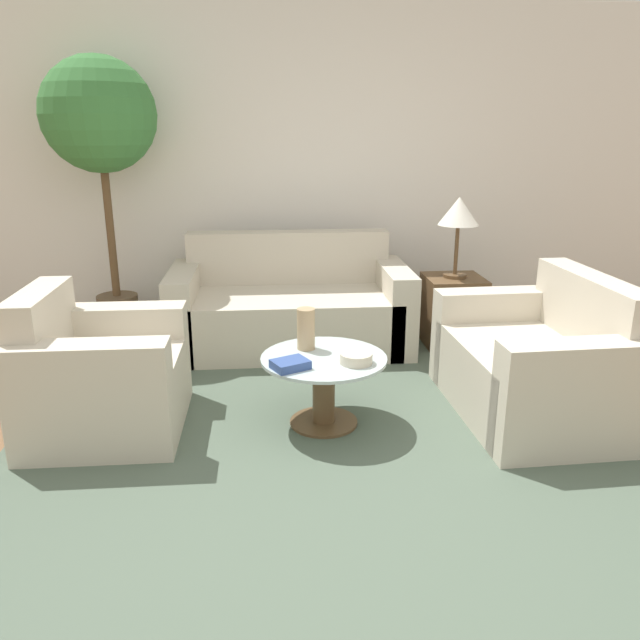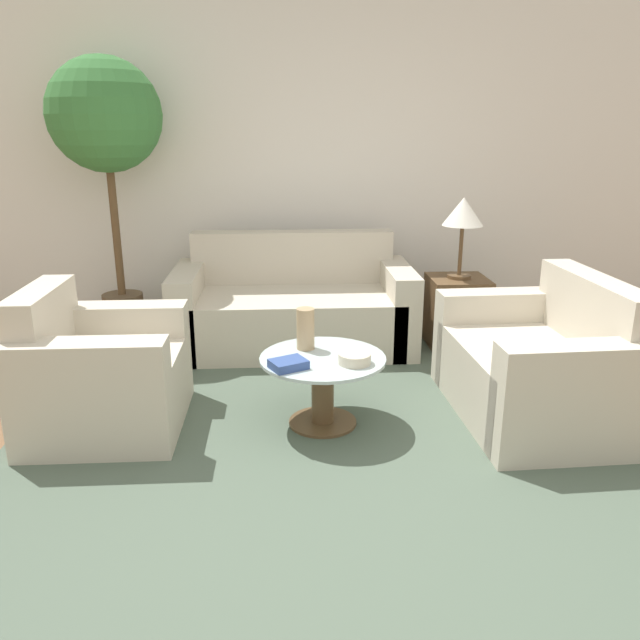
{
  "view_description": "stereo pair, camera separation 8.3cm",
  "coord_description": "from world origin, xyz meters",
  "px_view_note": "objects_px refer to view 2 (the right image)",
  "views": [
    {
      "loc": [
        -0.41,
        -2.41,
        1.64
      ],
      "look_at": [
        -0.11,
        1.08,
        0.55
      ],
      "focal_mm": 35.0,
      "sensor_mm": 36.0,
      "label": 1
    },
    {
      "loc": [
        -0.32,
        -2.42,
        1.64
      ],
      "look_at": [
        -0.11,
        1.08,
        0.55
      ],
      "focal_mm": 35.0,
      "sensor_mm": 36.0,
      "label": 2
    }
  ],
  "objects_px": {
    "loveseat": "(543,369)",
    "table_lamp": "(463,215)",
    "vase": "(306,329)",
    "book_stack": "(288,364)",
    "sofa_main": "(294,309)",
    "potted_plant": "(106,128)",
    "armchair": "(97,379)",
    "coffee_table": "(323,381)",
    "bowl": "(355,358)"
  },
  "relations": [
    {
      "from": "sofa_main",
      "to": "potted_plant",
      "type": "distance_m",
      "value": 1.93
    },
    {
      "from": "loveseat",
      "to": "potted_plant",
      "type": "distance_m",
      "value": 3.48
    },
    {
      "from": "loveseat",
      "to": "book_stack",
      "type": "bearing_deg",
      "value": -84.13
    },
    {
      "from": "sofa_main",
      "to": "table_lamp",
      "type": "relative_size",
      "value": 2.96
    },
    {
      "from": "table_lamp",
      "to": "coffee_table",
      "type": "bearing_deg",
      "value": -130.76
    },
    {
      "from": "coffee_table",
      "to": "vase",
      "type": "bearing_deg",
      "value": 122.14
    },
    {
      "from": "coffee_table",
      "to": "potted_plant",
      "type": "bearing_deg",
      "value": 132.39
    },
    {
      "from": "armchair",
      "to": "table_lamp",
      "type": "height_order",
      "value": "table_lamp"
    },
    {
      "from": "armchair",
      "to": "potted_plant",
      "type": "relative_size",
      "value": 0.41
    },
    {
      "from": "coffee_table",
      "to": "vase",
      "type": "xyz_separation_m",
      "value": [
        -0.09,
        0.14,
        0.27
      ]
    },
    {
      "from": "loveseat",
      "to": "book_stack",
      "type": "xyz_separation_m",
      "value": [
        -1.49,
        -0.21,
        0.15
      ]
    },
    {
      "from": "sofa_main",
      "to": "potted_plant",
      "type": "bearing_deg",
      "value": 170.46
    },
    {
      "from": "sofa_main",
      "to": "vase",
      "type": "height_order",
      "value": "sofa_main"
    },
    {
      "from": "bowl",
      "to": "loveseat",
      "type": "bearing_deg",
      "value": 8.29
    },
    {
      "from": "loveseat",
      "to": "coffee_table",
      "type": "distance_m",
      "value": 1.3
    },
    {
      "from": "coffee_table",
      "to": "loveseat",
      "type": "bearing_deg",
      "value": 2.39
    },
    {
      "from": "armchair",
      "to": "table_lamp",
      "type": "relative_size",
      "value": 1.44
    },
    {
      "from": "vase",
      "to": "book_stack",
      "type": "distance_m",
      "value": 0.33
    },
    {
      "from": "coffee_table",
      "to": "book_stack",
      "type": "distance_m",
      "value": 0.3
    },
    {
      "from": "potted_plant",
      "to": "bowl",
      "type": "height_order",
      "value": "potted_plant"
    },
    {
      "from": "potted_plant",
      "to": "book_stack",
      "type": "bearing_deg",
      "value": -54.06
    },
    {
      "from": "loveseat",
      "to": "bowl",
      "type": "xyz_separation_m",
      "value": [
        -1.13,
        -0.16,
        0.16
      ]
    },
    {
      "from": "table_lamp",
      "to": "bowl",
      "type": "relative_size",
      "value": 3.41
    },
    {
      "from": "vase",
      "to": "potted_plant",
      "type": "bearing_deg",
      "value": 133.23
    },
    {
      "from": "table_lamp",
      "to": "book_stack",
      "type": "height_order",
      "value": "table_lamp"
    },
    {
      "from": "loveseat",
      "to": "table_lamp",
      "type": "height_order",
      "value": "table_lamp"
    },
    {
      "from": "armchair",
      "to": "table_lamp",
      "type": "xyz_separation_m",
      "value": [
        2.39,
        1.25,
        0.73
      ]
    },
    {
      "from": "book_stack",
      "to": "potted_plant",
      "type": "bearing_deg",
      "value": 99.62
    },
    {
      "from": "table_lamp",
      "to": "book_stack",
      "type": "bearing_deg",
      "value": -132.01
    },
    {
      "from": "coffee_table",
      "to": "potted_plant",
      "type": "distance_m",
      "value": 2.6
    },
    {
      "from": "sofa_main",
      "to": "coffee_table",
      "type": "height_order",
      "value": "sofa_main"
    },
    {
      "from": "sofa_main",
      "to": "loveseat",
      "type": "height_order",
      "value": "sofa_main"
    },
    {
      "from": "armchair",
      "to": "potted_plant",
      "type": "distance_m",
      "value": 2.08
    },
    {
      "from": "coffee_table",
      "to": "bowl",
      "type": "xyz_separation_m",
      "value": [
        0.17,
        -0.11,
        0.17
      ]
    },
    {
      "from": "sofa_main",
      "to": "armchair",
      "type": "distance_m",
      "value": 1.76
    },
    {
      "from": "sofa_main",
      "to": "table_lamp",
      "type": "bearing_deg",
      "value": -4.75
    },
    {
      "from": "armchair",
      "to": "vase",
      "type": "height_order",
      "value": "armchair"
    },
    {
      "from": "vase",
      "to": "coffee_table",
      "type": "bearing_deg",
      "value": -57.86
    },
    {
      "from": "sofa_main",
      "to": "book_stack",
      "type": "bearing_deg",
      "value": -92.16
    },
    {
      "from": "sofa_main",
      "to": "coffee_table",
      "type": "xyz_separation_m",
      "value": [
        0.13,
        -1.41,
        -0.02
      ]
    },
    {
      "from": "coffee_table",
      "to": "bowl",
      "type": "relative_size",
      "value": 3.98
    },
    {
      "from": "armchair",
      "to": "vase",
      "type": "bearing_deg",
      "value": -85.96
    },
    {
      "from": "vase",
      "to": "table_lamp",
      "type": "bearing_deg",
      "value": 43.74
    },
    {
      "from": "sofa_main",
      "to": "bowl",
      "type": "relative_size",
      "value": 10.12
    },
    {
      "from": "loveseat",
      "to": "vase",
      "type": "xyz_separation_m",
      "value": [
        -1.39,
        0.09,
        0.25
      ]
    },
    {
      "from": "armchair",
      "to": "book_stack",
      "type": "distance_m",
      "value": 1.11
    },
    {
      "from": "sofa_main",
      "to": "vase",
      "type": "xyz_separation_m",
      "value": [
        0.04,
        -1.27,
        0.25
      ]
    },
    {
      "from": "vase",
      "to": "book_stack",
      "type": "relative_size",
      "value": 1.06
    },
    {
      "from": "armchair",
      "to": "book_stack",
      "type": "relative_size",
      "value": 3.84
    },
    {
      "from": "table_lamp",
      "to": "book_stack",
      "type": "distance_m",
      "value": 2.05
    }
  ]
}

